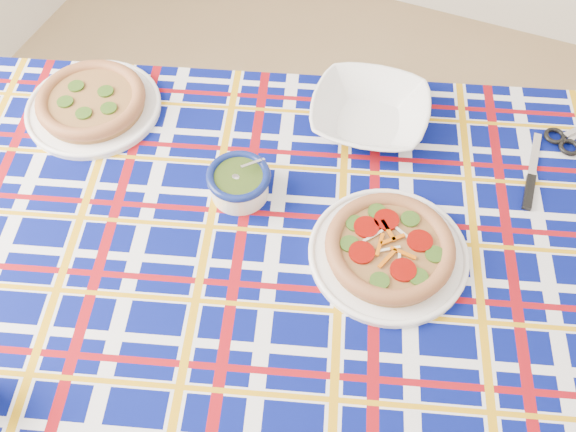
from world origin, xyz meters
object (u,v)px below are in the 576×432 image
at_px(main_focaccia_plate, 390,248).
at_px(serving_bowl, 370,114).
at_px(dining_table, 306,271).
at_px(pesto_bowl, 239,181).

relative_size(main_focaccia_plate, serving_bowl, 1.23).
bearing_deg(dining_table, serving_bowl, 71.62).
xyz_separation_m(main_focaccia_plate, serving_bowl, (-0.14, 0.30, 0.00)).
bearing_deg(serving_bowl, pesto_bowl, -122.96).
distance_m(main_focaccia_plate, serving_bowl, 0.33).
bearing_deg(dining_table, main_focaccia_plate, 0.84).
xyz_separation_m(dining_table, serving_bowl, (0.01, 0.35, 0.10)).
height_order(dining_table, main_focaccia_plate, main_focaccia_plate).
xyz_separation_m(main_focaccia_plate, pesto_bowl, (-0.31, 0.03, 0.01)).
height_order(main_focaccia_plate, serving_bowl, serving_bowl).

